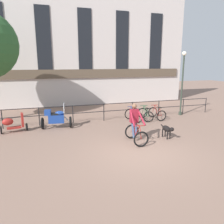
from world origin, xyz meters
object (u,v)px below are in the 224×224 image
Objects in this scene: parked_bicycle_near_lamp at (133,115)px; parked_bicycle_mid_left at (145,114)px; cyclist_with_bike at (135,125)px; parked_bicycle_mid_right at (157,113)px; parked_motorcycle at (56,118)px; street_lamp at (182,80)px; parked_scooter at (13,124)px; dog at (167,129)px.

parked_bicycle_mid_left is (0.80, -0.00, 0.00)m from parked_bicycle_near_lamp.
parked_bicycle_mid_left is at bearing 59.04° from cyclist_with_bike.
parked_bicycle_mid_left is at bearing -1.73° from parked_bicycle_mid_right.
street_lamp is at bearing -77.31° from parked_motorcycle.
parked_scooter is (-2.13, -0.07, -0.10)m from parked_motorcycle.
dog is 3.41m from parked_bicycle_mid_left.
parked_bicycle_mid_right is 0.27× the size of street_lamp.
street_lamp reaches higher than parked_bicycle_mid_left.
parked_bicycle_mid_right is (6.15, 0.14, -0.20)m from parked_motorcycle.
parked_motorcycle is at bearing -4.74° from parked_bicycle_near_lamp.
parked_bicycle_mid_left is (2.12, 3.30, -0.41)m from cyclist_with_bike.
dog is 3.62m from parked_bicycle_mid_right.
parked_bicycle_mid_right is at bearing -174.17° from parked_bicycle_mid_left.
cyclist_with_bike is 6.52m from street_lamp.
cyclist_with_bike reaches higher than parked_bicycle_mid_right.
parked_motorcycle is at bearing -175.19° from street_lamp.
street_lamp is (8.23, 0.69, 1.79)m from parked_motorcycle.
parked_bicycle_mid_right is at bearing -98.17° from parked_scooter.
cyclist_with_bike is at bearing -142.46° from street_lamp.
parked_bicycle_mid_right is at bearing 50.29° from cyclist_with_bike.
parked_scooter reaches higher than parked_bicycle_mid_right.
dog is 0.73× the size of parked_scooter.
parked_bicycle_mid_right is at bearing -80.82° from parked_motorcycle.
cyclist_with_bike is 1.02× the size of parked_motorcycle.
street_lamp reaches higher than parked_bicycle_mid_right.
parked_motorcycle is 2.14m from parked_scooter.
street_lamp is (10.37, 0.76, 1.89)m from parked_scooter.
dog is 0.82× the size of parked_bicycle_near_lamp.
parked_bicycle_near_lamp and parked_bicycle_mid_left have the same top height.
parked_motorcycle reaches higher than parked_bicycle_near_lamp.
parked_bicycle_near_lamp is at bearing -80.37° from parked_motorcycle.
parked_motorcycle is 8.46m from street_lamp.
parked_motorcycle is 1.41× the size of parked_bicycle_near_lamp.
parked_scooter is (-5.36, 3.09, -0.30)m from cyclist_with_bike.
cyclist_with_bike is at bearing -129.57° from parked_scooter.
dog is 0.86× the size of parked_bicycle_mid_right.
parked_bicycle_mid_right is 8.28m from parked_scooter.
street_lamp reaches higher than parked_bicycle_near_lamp.
parked_bicycle_mid_left is at bearing -80.63° from parked_motorcycle.
dog is 0.83× the size of parked_bicycle_mid_left.
dog is at bearing -115.92° from parked_motorcycle.
parked_bicycle_mid_left is at bearing -169.13° from street_lamp.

